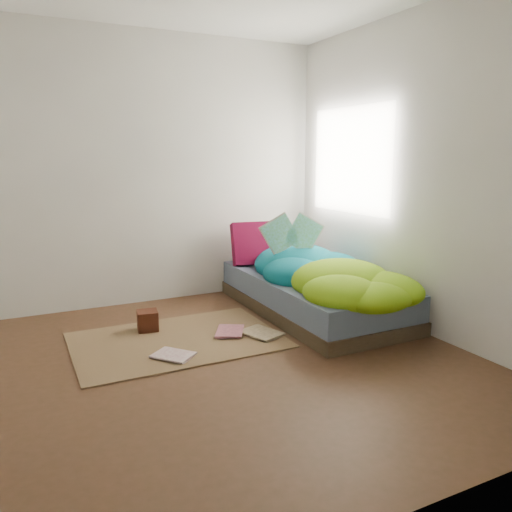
{
  "coord_description": "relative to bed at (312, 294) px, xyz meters",
  "views": [
    {
      "loc": [
        -1.25,
        -3.09,
        1.45
      ],
      "look_at": [
        0.65,
        0.75,
        0.58
      ],
      "focal_mm": 35.0,
      "sensor_mm": 36.0,
      "label": 1
    }
  ],
  "objects": [
    {
      "name": "floor_book_a",
      "position": [
        -1.58,
        -0.56,
        -0.15
      ],
      "size": [
        0.34,
        0.35,
        0.02
      ],
      "primitive_type": "imported",
      "rotation": [
        0.0,
        0.0,
        0.7
      ],
      "color": "white",
      "rests_on": "rug"
    },
    {
      "name": "duvet",
      "position": [
        0.0,
        -0.22,
        0.34
      ],
      "size": [
        0.96,
        1.84,
        0.34
      ],
      "primitive_type": null,
      "color": "#076A78",
      "rests_on": "bed"
    },
    {
      "name": "rug",
      "position": [
        -1.37,
        -0.17,
        -0.16
      ],
      "size": [
        1.6,
        1.1,
        0.01
      ],
      "primitive_type": "cube",
      "color": "brown",
      "rests_on": "ground"
    },
    {
      "name": "bed",
      "position": [
        0.0,
        0.0,
        0.0
      ],
      "size": [
        1.0,
        2.0,
        0.34
      ],
      "color": "#352A1D",
      "rests_on": "ground"
    },
    {
      "name": "wooden_box",
      "position": [
        -1.52,
        0.15,
        -0.07
      ],
      "size": [
        0.19,
        0.19,
        0.17
      ],
      "primitive_type": "cube",
      "rotation": [
        0.0,
        0.0,
        -0.15
      ],
      "color": "#3D1D0D",
      "rests_on": "rug"
    },
    {
      "name": "pillow_magenta",
      "position": [
        -0.26,
        0.73,
        0.39
      ],
      "size": [
        0.45,
        0.21,
        0.43
      ],
      "primitive_type": "cube",
      "rotation": [
        0.0,
        0.0,
        -0.18
      ],
      "color": "#49041B",
      "rests_on": "bed"
    },
    {
      "name": "ground",
      "position": [
        -1.22,
        -0.72,
        -0.17
      ],
      "size": [
        3.5,
        3.5,
        0.0
      ],
      "primitive_type": "cube",
      "color": "#48301B",
      "rests_on": "ground"
    },
    {
      "name": "floor_book_c",
      "position": [
        -0.83,
        -0.41,
        -0.14
      ],
      "size": [
        0.33,
        0.38,
        0.02
      ],
      "primitive_type": "imported",
      "rotation": [
        0.0,
        0.0,
        0.34
      ],
      "color": "tan",
      "rests_on": "rug"
    },
    {
      "name": "floor_book_b",
      "position": [
        -1.04,
        -0.17,
        -0.14
      ],
      "size": [
        0.33,
        0.36,
        0.03
      ],
      "primitive_type": "imported",
      "rotation": [
        0.0,
        0.0,
        -0.51
      ],
      "color": "#D57B87",
      "rests_on": "rug"
    },
    {
      "name": "room_walls",
      "position": [
        -1.21,
        -0.71,
        1.46
      ],
      "size": [
        3.54,
        3.54,
        2.62
      ],
      "color": "silver",
      "rests_on": "ground"
    },
    {
      "name": "pillow_floral",
      "position": [
        0.16,
        0.78,
        0.24
      ],
      "size": [
        0.7,
        0.49,
        0.14
      ],
      "primitive_type": "cube",
      "rotation": [
        0.0,
        0.0,
        0.15
      ],
      "color": "beige",
      "rests_on": "bed"
    },
    {
      "name": "open_book",
      "position": [
        -0.13,
        0.17,
        0.66
      ],
      "size": [
        0.5,
        0.22,
        0.3
      ],
      "primitive_type": null,
      "rotation": [
        0.0,
        0.0,
        -0.25
      ],
      "color": "#327D29",
      "rests_on": "duvet"
    }
  ]
}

